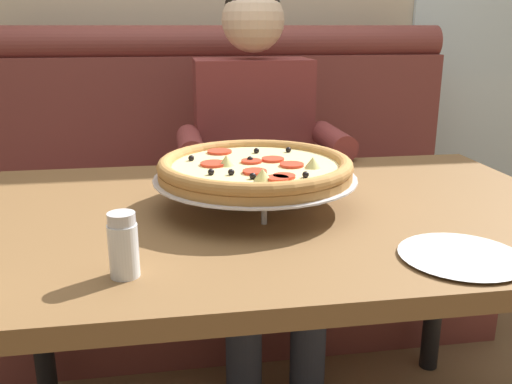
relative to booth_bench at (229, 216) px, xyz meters
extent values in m
cube|color=brown|center=(0.00, -0.13, -0.17)|extent=(1.89, 0.60, 0.46)
cube|color=brown|center=(0.00, 0.26, 0.29)|extent=(1.89, 0.18, 0.65)
cylinder|color=brown|center=(0.00, 0.26, 0.66)|extent=(1.89, 0.14, 0.14)
cube|color=brown|center=(0.00, -0.92, 0.32)|extent=(1.39, 0.90, 0.04)
cylinder|color=black|center=(-0.63, -0.54, -0.05)|extent=(0.06, 0.06, 0.69)
cylinder|color=black|center=(0.63, -0.54, -0.05)|extent=(0.06, 0.06, 0.69)
cube|color=#2D3342|center=(0.07, -0.38, 0.14)|extent=(0.34, 0.40, 0.15)
cylinder|color=#2D3342|center=(-0.03, -0.63, -0.17)|extent=(0.11, 0.11, 0.46)
cylinder|color=#2D3342|center=(0.17, -0.63, -0.17)|extent=(0.11, 0.11, 0.46)
cube|color=brown|center=(0.07, -0.16, 0.34)|extent=(0.40, 0.22, 0.56)
cylinder|color=brown|center=(-0.16, -0.38, 0.38)|extent=(0.08, 0.28, 0.08)
cylinder|color=brown|center=(0.30, -0.38, 0.38)|extent=(0.08, 0.28, 0.08)
sphere|color=beige|center=(0.07, -0.18, 0.75)|extent=(0.21, 0.21, 0.21)
sphere|color=black|center=(0.07, -0.17, 0.78)|extent=(0.19, 0.19, 0.19)
cylinder|color=silver|center=(-0.03, -1.01, 0.37)|extent=(0.01, 0.01, 0.07)
cylinder|color=silver|center=(-0.14, -0.83, 0.37)|extent=(0.01, 0.01, 0.07)
cylinder|color=silver|center=(0.07, -0.83, 0.37)|extent=(0.01, 0.01, 0.07)
torus|color=silver|center=(-0.03, -0.89, 0.40)|extent=(0.25, 0.25, 0.01)
cylinder|color=silver|center=(-0.03, -0.89, 0.40)|extent=(0.46, 0.46, 0.00)
cylinder|color=#B77F42|center=(-0.03, -0.89, 0.41)|extent=(0.43, 0.43, 0.02)
torus|color=#B77F42|center=(-0.03, -0.89, 0.43)|extent=(0.44, 0.44, 0.03)
cylinder|color=beige|center=(-0.03, -0.89, 0.43)|extent=(0.37, 0.37, 0.01)
cylinder|color=red|center=(0.04, -0.91, 0.44)|extent=(0.05, 0.05, 0.01)
cylinder|color=red|center=(-0.04, -0.87, 0.44)|extent=(0.05, 0.05, 0.01)
cylinder|color=red|center=(0.01, -0.86, 0.44)|extent=(0.05, 0.05, 0.01)
cylinder|color=red|center=(-0.01, -1.02, 0.44)|extent=(0.05, 0.05, 0.01)
cylinder|color=red|center=(-0.10, -0.76, 0.44)|extent=(0.06, 0.06, 0.01)
cylinder|color=red|center=(-0.13, -0.88, 0.44)|extent=(0.06, 0.06, 0.01)
cylinder|color=red|center=(0.01, -1.01, 0.44)|extent=(0.05, 0.05, 0.01)
cylinder|color=red|center=(-0.05, -0.96, 0.44)|extent=(0.05, 0.05, 0.01)
sphere|color=black|center=(-0.10, -0.97, 0.44)|extent=(0.01, 0.01, 0.01)
sphere|color=black|center=(-0.04, -0.86, 0.44)|extent=(0.01, 0.01, 0.01)
sphere|color=black|center=(-0.06, -1.01, 0.44)|extent=(0.01, 0.01, 0.01)
sphere|color=black|center=(0.05, -1.01, 0.44)|extent=(0.01, 0.01, 0.01)
sphere|color=black|center=(-0.14, -0.96, 0.44)|extent=(0.01, 0.01, 0.01)
sphere|color=black|center=(-0.01, -0.78, 0.44)|extent=(0.01, 0.01, 0.01)
sphere|color=black|center=(0.07, -0.78, 0.44)|extent=(0.01, 0.01, 0.01)
sphere|color=black|center=(-0.17, -0.83, 0.44)|extent=(0.01, 0.01, 0.01)
cone|color=#CCC675|center=(0.08, -0.94, 0.45)|extent=(0.04, 0.04, 0.02)
cone|color=#CCC675|center=(-0.10, -0.89, 0.45)|extent=(0.04, 0.04, 0.02)
cone|color=#CCC675|center=(-0.04, -1.02, 0.45)|extent=(0.04, 0.04, 0.02)
cylinder|color=white|center=(-0.30, -1.22, 0.38)|extent=(0.05, 0.05, 0.09)
cylinder|color=#A82D19|center=(-0.30, -1.22, 0.36)|extent=(0.04, 0.04, 0.05)
cylinder|color=silver|center=(-0.30, -1.22, 0.44)|extent=(0.05, 0.05, 0.02)
cylinder|color=white|center=(0.28, -1.24, 0.34)|extent=(0.15, 0.15, 0.01)
cone|color=white|center=(0.28, -1.24, 0.35)|extent=(0.22, 0.22, 0.01)
cylinder|color=black|center=(1.36, 1.17, -0.18)|extent=(0.02, 0.02, 0.44)
cylinder|color=black|center=(1.61, 1.10, -0.18)|extent=(0.02, 0.02, 0.44)
cylinder|color=black|center=(1.42, 1.42, -0.18)|extent=(0.02, 0.02, 0.44)
cylinder|color=black|center=(1.67, 1.35, -0.18)|extent=(0.02, 0.02, 0.44)
cylinder|color=black|center=(1.51, 1.26, 0.05)|extent=(0.40, 0.40, 0.02)
cube|color=black|center=(1.55, 1.42, 0.25)|extent=(0.32, 0.10, 0.42)
camera|label=1|loc=(-0.22, -2.07, 0.73)|focal=38.62mm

